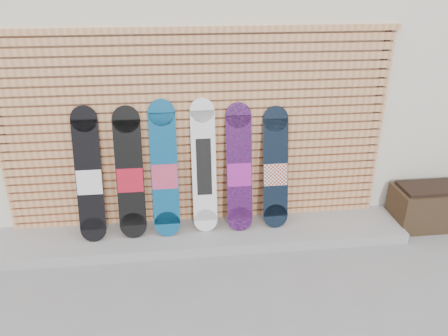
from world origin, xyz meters
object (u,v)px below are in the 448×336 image
(snowboard_1, at_px, (130,175))
(snowboard_3, at_px, (204,167))
(snowboard_5, at_px, (275,169))
(snowboard_0, at_px, (89,176))
(snowboard_2, at_px, (164,171))
(snowboard_4, at_px, (239,169))
(planter_box, at_px, (441,205))

(snowboard_1, height_order, snowboard_3, snowboard_3)
(snowboard_1, bearing_deg, snowboard_5, 0.55)
(snowboard_0, bearing_deg, snowboard_2, 0.59)
(snowboard_3, relative_size, snowboard_4, 1.04)
(snowboard_2, relative_size, snowboard_3, 1.00)
(snowboard_4, height_order, snowboard_5, snowboard_4)
(snowboard_0, distance_m, snowboard_3, 1.22)
(snowboard_1, distance_m, snowboard_2, 0.37)
(planter_box, relative_size, snowboard_3, 0.78)
(planter_box, distance_m, snowboard_4, 2.49)
(snowboard_4, xyz_separation_m, snowboard_5, (0.41, 0.01, -0.03))
(snowboard_2, bearing_deg, snowboard_3, 3.86)
(snowboard_2, relative_size, snowboard_4, 1.04)
(snowboard_2, bearing_deg, planter_box, -1.24)
(snowboard_1, xyz_separation_m, snowboard_5, (1.59, 0.02, -0.03))
(snowboard_3, height_order, snowboard_5, snowboard_3)
(snowboard_2, bearing_deg, snowboard_4, 0.72)
(snowboard_4, bearing_deg, snowboard_3, 177.25)
(snowboard_0, relative_size, snowboard_5, 1.05)
(snowboard_2, height_order, snowboard_5, snowboard_2)
(snowboard_4, distance_m, snowboard_5, 0.41)
(planter_box, relative_size, snowboard_2, 0.78)
(snowboard_1, relative_size, snowboard_3, 0.96)
(snowboard_5, bearing_deg, snowboard_1, -179.45)
(snowboard_3, bearing_deg, planter_box, -2.02)
(snowboard_2, relative_size, snowboard_5, 1.08)
(snowboard_3, bearing_deg, snowboard_4, -2.75)
(snowboard_4, bearing_deg, snowboard_5, 1.28)
(snowboard_0, relative_size, snowboard_3, 0.97)
(snowboard_0, xyz_separation_m, snowboard_4, (1.60, 0.02, -0.01))
(snowboard_3, distance_m, snowboard_4, 0.39)
(snowboard_1, xyz_separation_m, snowboard_3, (0.79, 0.02, 0.04))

